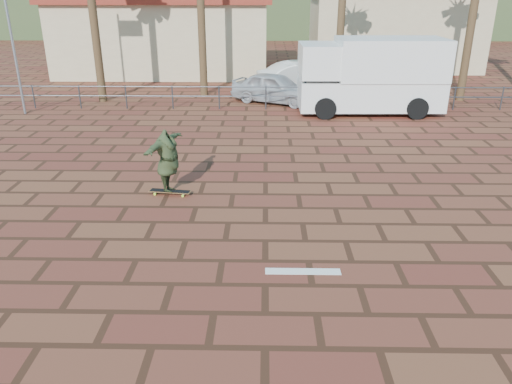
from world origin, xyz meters
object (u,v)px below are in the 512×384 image
at_px(campervan, 371,74).
at_px(car_white, 305,77).
at_px(car_silver, 275,88).
at_px(skateboarder, 168,161).
at_px(longboard, 170,191).

distance_m(campervan, car_white, 4.80).
height_order(campervan, car_white, campervan).
bearing_deg(car_white, campervan, -168.17).
bearing_deg(car_silver, skateboarder, -168.31).
distance_m(car_silver, car_white, 2.75).
height_order(campervan, car_silver, campervan).
xyz_separation_m(campervan, car_white, (-2.37, 4.09, -0.82)).
height_order(longboard, campervan, campervan).
bearing_deg(campervan, car_silver, 153.96).
bearing_deg(car_white, skateboarder, 143.40).
xyz_separation_m(longboard, car_silver, (2.83, 10.87, 0.58)).
relative_size(skateboarder, campervan, 0.34).
relative_size(skateboarder, car_white, 0.43).
xyz_separation_m(longboard, campervan, (6.73, 9.06, 1.49)).
height_order(longboard, car_silver, car_silver).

